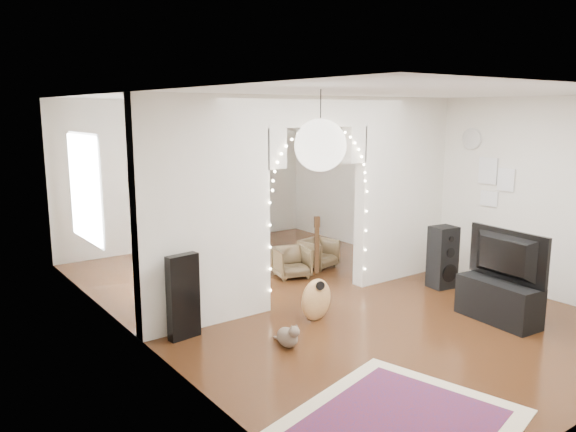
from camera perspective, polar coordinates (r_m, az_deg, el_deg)
floor at (r=7.79m, az=2.70°, el=-8.15°), size 7.50×7.50×0.00m
ceiling at (r=7.37m, az=2.89°, el=12.13°), size 5.00×7.50×0.02m
wall_back at (r=10.62m, az=-10.06°, el=4.24°), size 5.00×0.02×2.70m
wall_left at (r=6.22m, az=-15.42°, el=-0.47°), size 0.02×7.50×2.70m
wall_right at (r=9.23m, az=14.99°, el=3.09°), size 0.02×7.50×2.70m
divider_wall at (r=7.45m, az=2.80°, el=2.28°), size 5.00×0.20×2.70m
fairy_lights at (r=7.33m, az=3.45°, el=3.13°), size 1.64×0.04×1.60m
window at (r=7.90m, az=-19.95°, el=2.68°), size 0.04×1.20×1.40m
wall_clock at (r=8.78m, az=18.20°, el=7.47°), size 0.03×0.31×0.31m
picture_frames at (r=8.61m, az=20.13°, el=3.28°), size 0.02×0.50×0.70m
paper_lantern at (r=4.32m, az=3.29°, el=7.18°), size 0.40×0.40×0.40m
ceiling_fan at (r=9.01m, az=-5.28°, el=9.93°), size 1.10×1.10×0.30m
area_rug at (r=4.83m, az=10.49°, el=-20.73°), size 2.47×2.09×0.02m
guitar_case at (r=6.38m, az=-10.60°, el=-8.07°), size 0.38×0.16×0.96m
acoustic_guitar at (r=6.79m, az=2.90°, el=-6.79°), size 0.46×0.27×1.09m
tabby_cat at (r=6.17m, az=0.01°, el=-12.14°), size 0.19×0.44×0.29m
floor_speaker at (r=8.34m, az=15.44°, el=-4.06°), size 0.39×0.35×0.89m
media_console at (r=7.29m, az=20.59°, el=-8.10°), size 0.48×1.03×0.50m
tv at (r=7.14m, az=20.88°, el=-3.84°), size 0.23×1.08×0.62m
bookcase at (r=10.45m, az=-8.38°, el=1.04°), size 1.56×0.58×1.56m
dining_table at (r=9.73m, az=-7.42°, el=-0.25°), size 1.34×1.02×0.76m
flower_vase at (r=9.70m, az=-7.44°, el=0.73°), size 0.22×0.22×0.19m
dining_chair_left at (r=8.59m, az=0.38°, el=-4.72°), size 0.61×0.62×0.46m
dining_chair_right at (r=9.12m, az=3.14°, el=-3.81°), size 0.59×0.60×0.47m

